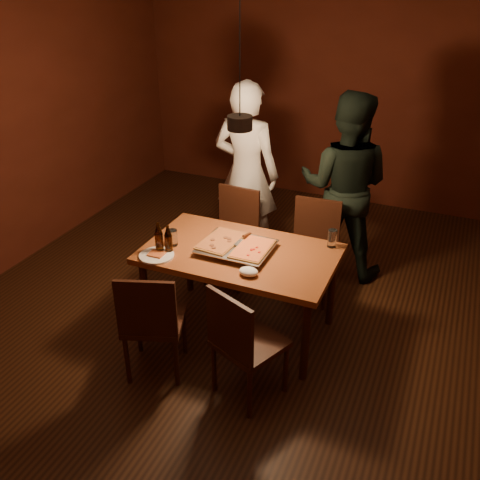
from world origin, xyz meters
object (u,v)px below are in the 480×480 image
at_px(chair_far_right, 314,240).
at_px(beer_bottle_b, 168,239).
at_px(diner_white, 246,174).
at_px(dining_table, 240,259).
at_px(beer_bottle_a, 159,238).
at_px(chair_far_left, 234,226).
at_px(diner_dark, 344,186).
at_px(pizza_tray, 236,248).
at_px(chair_near_right, 241,336).
at_px(chair_near_left, 151,316).
at_px(plate_slice, 157,255).
at_px(pendant_lamp, 240,121).

height_order(chair_far_right, beer_bottle_b, beer_bottle_b).
bearing_deg(diner_white, dining_table, 111.41).
distance_m(beer_bottle_a, diner_white, 1.45).
bearing_deg(dining_table, diner_white, 110.42).
xyz_separation_m(chair_far_left, diner_white, (-0.05, 0.42, 0.37)).
relative_size(dining_table, diner_dark, 0.84).
relative_size(chair_far_right, pizza_tray, 0.88).
relative_size(chair_far_right, diner_white, 0.27).
height_order(dining_table, chair_far_right, chair_far_right).
distance_m(chair_far_right, beer_bottle_b, 1.40).
bearing_deg(chair_near_right, beer_bottle_b, 172.35).
height_order(chair_near_right, diner_white, diner_white).
relative_size(pizza_tray, diner_dark, 0.31).
relative_size(diner_white, diner_dark, 1.02).
height_order(chair_near_right, diner_dark, diner_dark).
distance_m(chair_far_left, chair_near_left, 1.54).
bearing_deg(dining_table, chair_far_left, 116.83).
distance_m(chair_near_left, beer_bottle_a, 0.65).
bearing_deg(chair_near_left, diner_dark, 47.76).
distance_m(beer_bottle_a, plate_slice, 0.14).
distance_m(chair_near_right, pizza_tray, 0.83).
xyz_separation_m(beer_bottle_a, diner_dark, (1.08, 1.55, 0.02)).
distance_m(diner_dark, pendant_lamp, 1.60).
xyz_separation_m(chair_far_left, beer_bottle_b, (-0.11, -1.01, 0.33)).
height_order(diner_dark, pendant_lamp, pendant_lamp).
distance_m(chair_far_left, chair_near_right, 1.65).
bearing_deg(pizza_tray, diner_white, 114.36).
bearing_deg(beer_bottle_a, diner_white, 84.88).
distance_m(chair_far_right, chair_near_right, 1.53).
relative_size(chair_far_right, plate_slice, 1.80).
bearing_deg(diner_dark, pizza_tray, 65.87).
bearing_deg(plate_slice, chair_far_left, 81.33).
xyz_separation_m(plate_slice, diner_white, (0.11, 1.52, 0.15)).
xyz_separation_m(dining_table, pendant_lamp, (-0.03, 0.07, 1.08)).
bearing_deg(plate_slice, pizza_tray, 31.24).
bearing_deg(beer_bottle_b, chair_far_right, 49.77).
bearing_deg(pendant_lamp, chair_near_left, -111.61).
height_order(chair_near_right, beer_bottle_b, beer_bottle_b).
bearing_deg(beer_bottle_b, plate_slice, -121.16).
height_order(chair_far_right, chair_near_right, same).
xyz_separation_m(chair_far_right, chair_near_left, (-0.74, -1.57, 0.00)).
distance_m(chair_near_right, beer_bottle_a, 1.06).
bearing_deg(chair_far_right, chair_near_left, 61.79).
bearing_deg(diner_white, chair_near_right, 112.71).
distance_m(chair_near_right, plate_slice, 0.99).
relative_size(chair_near_left, diner_white, 0.29).
height_order(chair_far_left, chair_near_left, same).
height_order(chair_far_left, beer_bottle_a, beer_bottle_a).
relative_size(plate_slice, pendant_lamp, 0.24).
relative_size(dining_table, chair_far_left, 3.09).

